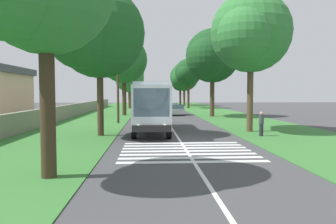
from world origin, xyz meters
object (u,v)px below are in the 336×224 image
roadside_tree_right_1 (180,83)px  pedestrian (261,124)px  roadside_tree_left_0 (129,79)px  roadside_tree_right_4 (248,35)px  roadside_tree_right_0 (184,78)px  roadside_tree_right_2 (211,57)px  trailing_car_0 (177,110)px  roadside_tree_left_3 (97,35)px  roadside_tree_left_4 (131,74)px  utility_pole (118,80)px  coach_bus (151,104)px  trailing_car_1 (172,108)px  roadside_tree_right_3 (188,73)px  roadside_tree_left_1 (123,61)px

roadside_tree_right_1 → pedestrian: 62.20m
roadside_tree_left_0 → roadside_tree_right_4: roadside_tree_right_4 is taller
roadside_tree_right_0 → roadside_tree_right_2: bearing=179.8°
roadside_tree_right_0 → trailing_car_0: bearing=172.4°
roadside_tree_left_3 → roadside_tree_left_4: (60.03, 0.94, 0.75)m
utility_pole → pedestrian: 15.38m
roadside_tree_left_3 → coach_bus: bearing=-58.3°
trailing_car_0 → roadside_tree_right_0: size_ratio=0.44×
coach_bus → roadside_tree_left_3: bearing=121.7°
coach_bus → roadside_tree_left_4: size_ratio=1.01×
roadside_tree_left_4 → roadside_tree_right_2: size_ratio=1.00×
trailing_car_1 → utility_pole: 20.05m
roadside_tree_left_4 → utility_pole: (-50.55, -1.48, -3.43)m
roadside_tree_left_4 → pedestrian: roadside_tree_left_4 is taller
roadside_tree_left_0 → roadside_tree_right_2: (-21.55, -11.58, 1.80)m
roadside_tree_right_2 → roadside_tree_right_3: roadside_tree_right_2 is taller
roadside_tree_left_0 → roadside_tree_left_3: roadside_tree_left_3 is taller
pedestrian → roadside_tree_left_1: bearing=27.1°
pedestrian → roadside_tree_right_2: bearing=0.0°
roadside_tree_right_1 → pedestrian: roadside_tree_right_1 is taller
roadside_tree_left_1 → roadside_tree_right_2: (-3.07, -11.27, 0.29)m
trailing_car_0 → roadside_tree_right_1: bearing=-5.9°
trailing_car_1 → pedestrian: 29.23m
utility_pole → trailing_car_1: bearing=-19.8°
roadside_tree_left_4 → roadside_tree_right_1: (1.09, -12.50, -2.15)m
roadside_tree_left_4 → roadside_tree_right_0: size_ratio=1.12×
trailing_car_1 → roadside_tree_right_0: roadside_tree_right_0 is taller
roadside_tree_left_0 → roadside_tree_right_2: bearing=-151.8°
trailing_car_0 → roadside_tree_left_0: size_ratio=0.50×
utility_pole → pedestrian: bearing=-133.8°
trailing_car_1 → roadside_tree_right_4: bearing=-171.2°
roadside_tree_left_0 → pedestrian: roadside_tree_left_0 is taller
roadside_tree_left_0 → roadside_tree_left_4: bearing=2.1°
trailing_car_0 → roadside_tree_left_0: bearing=23.5°
coach_bus → trailing_car_1: 25.97m
trailing_car_0 → roadside_tree_left_4: bearing=12.4°
roadside_tree_left_0 → roadside_tree_left_1: (-18.48, -0.30, 1.51)m
roadside_tree_left_0 → roadside_tree_right_0: bearing=-44.5°
roadside_tree_left_1 → pedestrian: roadside_tree_left_1 is taller
pedestrian → roadside_tree_right_0: bearing=-0.1°
utility_pole → trailing_car_0: bearing=-29.5°
roadside_tree_left_3 → roadside_tree_right_2: (18.00, -11.36, 0.49)m
roadside_tree_left_4 → roadside_tree_right_3: bearing=-148.3°
trailing_car_1 → roadside_tree_right_2: 12.81m
trailing_car_0 → pedestrian: bearing=-170.3°
utility_pole → roadside_tree_right_2: bearing=-51.8°
roadside_tree_right_0 → pedestrian: 52.63m
coach_bus → roadside_tree_right_0: size_ratio=1.13×
roadside_tree_left_0 → roadside_tree_right_0: roadside_tree_right_0 is taller
roadside_tree_left_4 → roadside_tree_right_3: roadside_tree_left_4 is taller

